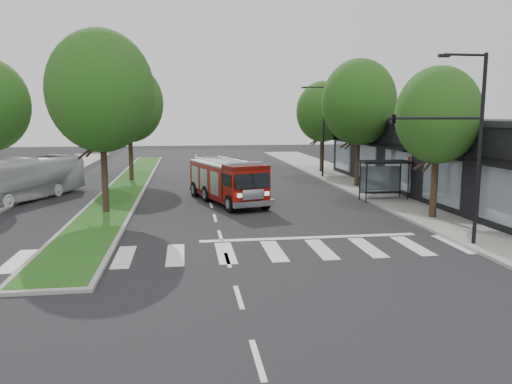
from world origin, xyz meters
TOP-DOWN VIEW (x-y plane):
  - ground at (0.00, 0.00)m, footprint 140.00×140.00m
  - sidewalk_right at (12.50, 10.00)m, footprint 5.00×80.00m
  - median at (-6.00, 18.00)m, footprint 3.00×50.00m
  - storefront_row at (17.00, 10.00)m, footprint 8.00×30.00m
  - bus_shelter at (11.20, 8.15)m, footprint 3.20×1.60m
  - tree_right_near at (11.50, 2.00)m, footprint 4.40×4.40m
  - tree_right_mid at (11.50, 14.00)m, footprint 5.60×5.60m
  - tree_right_far at (11.50, 24.00)m, footprint 5.00×5.00m
  - tree_median_near at (-6.00, 6.00)m, footprint 5.80×5.80m
  - tree_median_far at (-6.00, 20.00)m, footprint 5.60×5.60m
  - streetlight_right_near at (9.61, -3.50)m, footprint 4.08×0.22m
  - streetlight_right_far at (10.35, 20.00)m, footprint 2.11×0.20m
  - fire_engine at (1.08, 8.73)m, footprint 4.75×8.51m
  - city_bus at (-12.00, 11.51)m, footprint 6.21×10.16m

SIDE VIEW (x-z plane):
  - ground at x=0.00m, z-range 0.00..0.00m
  - sidewalk_right at x=12.50m, z-range 0.00..0.15m
  - median at x=-6.00m, z-range 0.00..0.16m
  - fire_engine at x=1.08m, z-range -0.06..2.77m
  - city_bus at x=-12.00m, z-range 0.00..2.80m
  - bus_shelter at x=11.20m, z-range 0.73..3.34m
  - storefront_row at x=17.00m, z-range 0.00..5.00m
  - streetlight_right_far at x=10.35m, z-range 0.48..8.48m
  - streetlight_right_near at x=9.61m, z-range 0.67..8.67m
  - tree_right_near at x=11.50m, z-range 1.48..9.53m
  - tree_right_far at x=11.50m, z-range 1.47..10.20m
  - tree_right_mid at x=11.50m, z-range 1.63..11.35m
  - tree_median_far at x=-6.00m, z-range 1.63..11.35m
  - tree_median_near at x=-6.00m, z-range 1.73..11.89m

